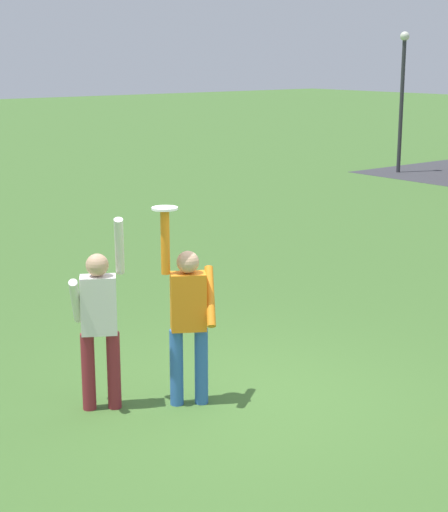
{
  "coord_description": "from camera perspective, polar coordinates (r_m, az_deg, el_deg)",
  "views": [
    {
      "loc": [
        6.33,
        -5.3,
        3.57
      ],
      "look_at": [
        -0.48,
        0.14,
        1.46
      ],
      "focal_mm": 58.3,
      "sensor_mm": 36.0,
      "label": 1
    }
  ],
  "objects": [
    {
      "name": "frisbee_disc",
      "position": [
        8.26,
        -4.09,
        3.28
      ],
      "size": [
        0.26,
        0.26,
        0.02
      ],
      "primitive_type": "cylinder",
      "color": "white",
      "rests_on": "person_catcher"
    },
    {
      "name": "lamppost_by_lot",
      "position": [
        26.43,
        12.13,
        11.2
      ],
      "size": [
        0.28,
        0.28,
        4.26
      ],
      "color": "#2D2D33",
      "rests_on": "ground_plane"
    },
    {
      "name": "person_catcher",
      "position": [
        8.54,
        -2.46,
        -4.02
      ],
      "size": [
        0.52,
        0.59,
        2.08
      ],
      "rotation": [
        0.0,
        0.0,
        -2.11
      ],
      "color": "#3366B7",
      "rests_on": "ground_plane"
    },
    {
      "name": "person_defender",
      "position": [
        8.52,
        -8.56,
        -4.24
      ],
      "size": [
        0.61,
        0.66,
        2.04
      ],
      "rotation": [
        0.0,
        0.0,
        1.03
      ],
      "color": "maroon",
      "rests_on": "ground_plane"
    },
    {
      "name": "ground_plane",
      "position": [
        9.0,
        1.24,
        -9.76
      ],
      "size": [
        120.0,
        120.0,
        0.0
      ],
      "primitive_type": "plane",
      "color": "#426B2D"
    }
  ]
}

